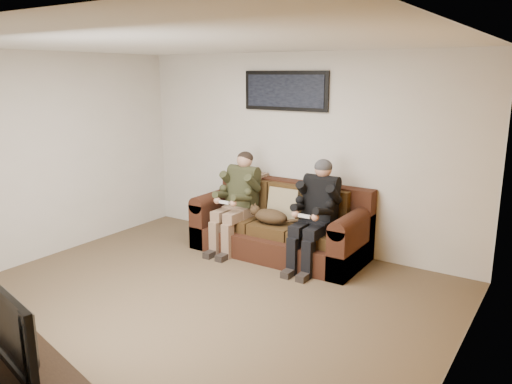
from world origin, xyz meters
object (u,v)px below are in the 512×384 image
Objects in this scene: person_left at (238,196)px; framed_poster at (285,91)px; sofa at (282,227)px; television at (21,324)px; person_right at (316,208)px; cat at (269,216)px.

framed_poster is at bearing 56.44° from person_left.
sofa is 2.31× the size of television.
person_right reaches higher than television.
person_right is (1.16, 0.00, 0.00)m from person_left.
person_left is 1.16m from person_right.
person_left reaches higher than television.
television is at bearing -86.16° from cat.
person_right reaches higher than sofa.
cat is (-0.63, -0.05, -0.19)m from person_right.
person_left reaches higher than sofa.
television reaches higher than sofa.
sofa is 3.80m from television.
cat is (0.53, -0.05, -0.19)m from person_left.
person_left is at bearing -179.98° from person_right.
sofa is 3.42× the size of cat.
television is at bearing -84.74° from framed_poster.
television is (0.24, -3.54, 0.14)m from cat.
framed_poster reaches higher than sofa.
framed_poster reaches higher than person_right.
sofa is 0.73m from person_right.
person_left is at bearing 174.55° from cat.
sofa reaches higher than cat.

